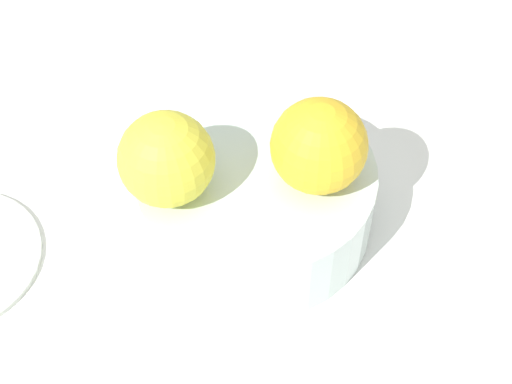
# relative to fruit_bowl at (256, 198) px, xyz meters

# --- Properties ---
(ground_plane) EXTENTS (1.10, 1.10, 0.02)m
(ground_plane) POSITION_rel_fruit_bowl_xyz_m (0.00, 0.00, -0.04)
(ground_plane) COLOR white
(fruit_bowl) EXTENTS (0.18, 0.18, 0.06)m
(fruit_bowl) POSITION_rel_fruit_bowl_xyz_m (0.00, 0.00, 0.00)
(fruit_bowl) COLOR silver
(fruit_bowl) RESTS_ON ground_plane
(orange_in_bowl_0) EXTENTS (0.07, 0.07, 0.07)m
(orange_in_bowl_0) POSITION_rel_fruit_bowl_xyz_m (-0.01, -0.06, 0.06)
(orange_in_bowl_0) COLOR yellow
(orange_in_bowl_0) RESTS_ON fruit_bowl
(orange_in_bowl_1) EXTENTS (0.07, 0.07, 0.07)m
(orange_in_bowl_1) POSITION_rel_fruit_bowl_xyz_m (0.02, 0.04, 0.06)
(orange_in_bowl_1) COLOR yellow
(orange_in_bowl_1) RESTS_ON fruit_bowl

